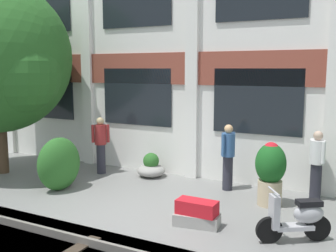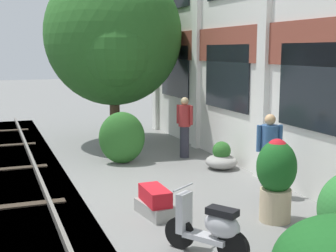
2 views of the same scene
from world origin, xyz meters
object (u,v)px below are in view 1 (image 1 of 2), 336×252
at_px(potted_plant_fluted_column, 270,170).
at_px(scooter_near_curb, 297,218).
at_px(potted_plant_square_trough, 197,214).
at_px(resident_near_plants, 317,163).
at_px(resident_watching_tracks, 101,143).
at_px(potted_plant_wide_bowl, 151,168).
at_px(resident_by_doorway, 228,155).
at_px(topiary_hedge, 59,164).

bearing_deg(potted_plant_fluted_column, scooter_near_curb, -62.39).
relative_size(potted_plant_square_trough, resident_near_plants, 0.57).
height_order(potted_plant_fluted_column, resident_watching_tracks, resident_watching_tracks).
height_order(potted_plant_wide_bowl, resident_by_doorway, resident_by_doorway).
bearing_deg(scooter_near_curb, potted_plant_fluted_column, -96.15).
bearing_deg(topiary_hedge, resident_watching_tracks, 91.55).
height_order(scooter_near_curb, resident_by_doorway, resident_by_doorway).
xyz_separation_m(potted_plant_fluted_column, resident_watching_tracks, (-5.09, 0.44, 0.08)).
bearing_deg(potted_plant_wide_bowl, resident_watching_tracks, -165.75).
relative_size(potted_plant_square_trough, potted_plant_wide_bowl, 1.17).
distance_m(potted_plant_square_trough, scooter_near_curb, 1.90).
height_order(resident_watching_tracks, resident_near_plants, resident_watching_tracks).
bearing_deg(potted_plant_wide_bowl, potted_plant_square_trough, -45.94).
distance_m(scooter_near_curb, resident_near_plants, 2.63).
height_order(potted_plant_wide_bowl, topiary_hedge, topiary_hedge).
bearing_deg(resident_watching_tracks, scooter_near_curb, 37.77).
bearing_deg(potted_plant_fluted_column, potted_plant_square_trough, -117.93).
height_order(scooter_near_curb, resident_near_plants, resident_near_plants).
distance_m(potted_plant_fluted_column, scooter_near_curb, 1.97).
height_order(potted_plant_fluted_column, resident_by_doorway, resident_by_doorway).
relative_size(potted_plant_square_trough, scooter_near_curb, 0.79).
distance_m(potted_plant_wide_bowl, topiary_hedge, 2.65).
distance_m(potted_plant_square_trough, resident_by_doorway, 2.62).
xyz_separation_m(potted_plant_wide_bowl, scooter_near_curb, (4.49, -2.53, 0.17)).
bearing_deg(resident_by_doorway, resident_watching_tracks, -159.91).
relative_size(potted_plant_fluted_column, resident_by_doorway, 0.86).
bearing_deg(potted_plant_square_trough, scooter_near_curb, 5.02).
bearing_deg(scooter_near_curb, resident_by_doorway, -81.75).
distance_m(resident_near_plants, topiary_hedge, 6.34).
relative_size(scooter_near_curb, topiary_hedge, 0.87).
bearing_deg(potted_plant_wide_bowl, scooter_near_curb, -29.35).
distance_m(potted_plant_square_trough, potted_plant_wide_bowl, 3.75).
bearing_deg(resident_near_plants, scooter_near_curb, 47.31).
bearing_deg(potted_plant_square_trough, topiary_hedge, 172.89).
xyz_separation_m(potted_plant_square_trough, resident_watching_tracks, (-4.10, 2.31, 0.66)).
height_order(potted_plant_fluted_column, potted_plant_wide_bowl, potted_plant_fluted_column).
xyz_separation_m(resident_watching_tracks, resident_near_plants, (5.97, 0.45, -0.01)).
bearing_deg(resident_watching_tracks, resident_by_doorway, 60.62).
xyz_separation_m(potted_plant_wide_bowl, resident_by_doorway, (2.37, -0.17, 0.65)).
relative_size(potted_plant_fluted_column, topiary_hedge, 1.07).
bearing_deg(resident_near_plants, potted_plant_fluted_column, 2.28).
xyz_separation_m(potted_plant_fluted_column, potted_plant_square_trough, (-0.99, -1.87, -0.58)).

